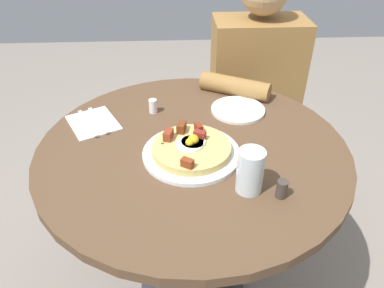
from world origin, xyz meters
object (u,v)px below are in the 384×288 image
dining_table (193,187)px  pizza_plate (191,153)px  breakfast_pizza (191,147)px  pepper_shaker (282,189)px  fork (88,123)px  water_glass (250,171)px  salt_shaker (153,106)px  bread_plate (238,110)px  person_seated (252,112)px  knife (98,120)px

dining_table → pizza_plate: size_ratio=3.31×
breakfast_pizza → pepper_shaker: 0.28m
fork → water_glass: size_ratio=1.52×
salt_shaker → pepper_shaker: size_ratio=0.99×
fork → salt_shaker: bearing=80.8°
bread_plate → fork: bearing=7.1°
person_seated → fork: (0.64, 0.43, 0.23)m
pizza_plate → water_glass: 0.21m
breakfast_pizza → pepper_shaker: breakfast_pizza is taller
pizza_plate → knife: (0.30, -0.20, 0.00)m
bread_plate → water_glass: bearing=84.9°
breakfast_pizza → water_glass: bearing=131.7°
pizza_plate → pepper_shaker: 0.28m
knife → salt_shaker: (-0.18, -0.05, 0.02)m
dining_table → water_glass: water_glass is taller
fork → knife: size_ratio=1.00×
dining_table → pepper_shaker: pepper_shaker is taller
breakfast_pizza → dining_table: bearing=-98.0°
bread_plate → breakfast_pizza: bearing=54.2°
bread_plate → fork: bread_plate is taller
pizza_plate → water_glass: (-0.14, 0.15, 0.05)m
bread_plate → fork: (0.50, 0.06, 0.00)m
pepper_shaker → bread_plate: bearing=-84.6°
pizza_plate → bread_plate: 0.30m
person_seated → salt_shaker: person_seated is taller
dining_table → pizza_plate: (0.01, 0.05, 0.18)m
dining_table → water_glass: 0.34m
pizza_plate → breakfast_pizza: size_ratio=1.24×
dining_table → pepper_shaker: 0.37m
person_seated → knife: bearing=34.4°
person_seated → salt_shaker: size_ratio=23.78×
dining_table → bread_plate: size_ratio=5.01×
bread_plate → person_seated: bearing=-110.5°
dining_table → water_glass: size_ratio=7.86×
fork → knife: bearing=90.0°
person_seated → pizza_plate: person_seated is taller
breakfast_pizza → salt_shaker: (0.12, -0.25, -0.00)m
pepper_shaker → pizza_plate: bearing=-40.6°
fork → water_glass: water_glass is taller
fork → dining_table: bearing=41.3°
knife → pepper_shaker: bearing=25.5°
salt_shaker → fork: bearing=18.4°
pepper_shaker → person_seated: bearing=-97.0°
knife → pizza_plate: bearing=28.5°
bread_plate → pepper_shaker: bearing=95.4°
fork → salt_shaker: salt_shaker is taller
dining_table → pizza_plate: bearing=83.0°
salt_shaker → person_seated: bearing=-139.8°
dining_table → person_seated: (-0.31, -0.56, -0.05)m
pizza_plate → bread_plate: bearing=-125.3°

